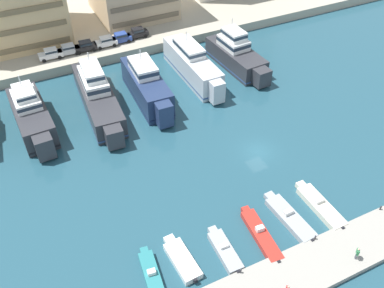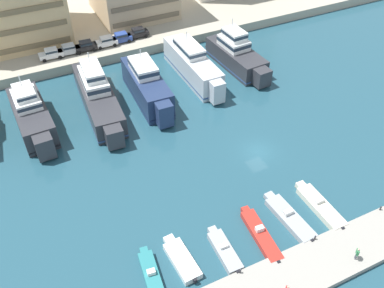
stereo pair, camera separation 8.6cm
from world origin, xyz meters
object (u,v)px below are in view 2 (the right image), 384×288
object	(u,v)px
yacht_charcoal_mid_right	(237,55)
motorboat_grey_mid_left	(224,250)
yacht_charcoal_mid_left	(32,116)
motorboat_white_left	(181,259)
motorboat_teal_far_left	(152,278)
car_black_mid_left	(85,46)
yacht_navy_center	(147,86)
car_white_center_left	(106,41)
yacht_charcoal_center_left	(98,95)
pedestrian_near_edge	(357,253)
car_white_far_left	(51,53)
yacht_silver_center_right	(193,65)
car_blue_center	(121,37)
motorboat_red_center_left	(261,235)
motorboat_cream_center_right	(320,206)
car_black_center_right	(138,32)
car_silver_left	(68,49)
motorboat_grey_center	(289,218)

from	to	relation	value
yacht_charcoal_mid_right	motorboat_grey_mid_left	bearing A→B (deg)	-122.20
yacht_charcoal_mid_left	motorboat_white_left	size ratio (longest dim) A/B	2.43
yacht_charcoal_mid_left	motorboat_teal_far_left	size ratio (longest dim) A/B	2.06
car_black_mid_left	yacht_charcoal_mid_right	bearing A→B (deg)	-30.92
yacht_charcoal_mid_right	motorboat_teal_far_left	xyz separation A→B (m)	(-29.30, -32.97, -1.89)
yacht_navy_center	car_white_center_left	distance (m)	16.53
yacht_charcoal_center_left	pedestrian_near_edge	bearing A→B (deg)	-66.98
motorboat_grey_mid_left	car_white_far_left	xyz separation A→B (m)	(-8.33, 47.11, 2.34)
motorboat_teal_far_left	yacht_silver_center_right	bearing A→B (deg)	57.86
yacht_charcoal_mid_left	car_blue_center	size ratio (longest dim) A/B	3.83
yacht_navy_center	motorboat_teal_far_left	xyz separation A→B (m)	(-11.49, -30.38, -2.09)
yacht_silver_center_right	motorboat_red_center_left	world-z (taller)	yacht_silver_center_right
motorboat_cream_center_right	car_white_center_left	distance (m)	48.20
car_black_center_right	pedestrian_near_edge	bearing A→B (deg)	-85.86
yacht_charcoal_center_left	motorboat_cream_center_right	world-z (taller)	yacht_charcoal_center_left
yacht_charcoal_mid_left	motorboat_cream_center_right	bearing A→B (deg)	-47.47
yacht_charcoal_center_left	yacht_charcoal_mid_left	bearing A→B (deg)	-175.92
yacht_charcoal_center_left	car_silver_left	xyz separation A→B (m)	(-0.70, 15.50, 0.34)
motorboat_teal_far_left	motorboat_grey_mid_left	bearing A→B (deg)	-1.98
yacht_navy_center	car_silver_left	distance (m)	18.58
yacht_silver_center_right	motorboat_grey_mid_left	xyz separation A→B (m)	(-12.48, -33.44, -1.95)
yacht_charcoal_mid_right	motorboat_grey_center	xyz separation A→B (m)	(-11.86, -32.60, -1.91)
yacht_silver_center_right	motorboat_teal_far_left	size ratio (longest dim) A/B	2.38
motorboat_grey_center	car_white_far_left	distance (m)	49.67
motorboat_grey_mid_left	car_blue_center	size ratio (longest dim) A/B	1.59
yacht_charcoal_center_left	car_white_far_left	distance (m)	15.84
yacht_charcoal_mid_left	car_white_far_left	distance (m)	17.26
yacht_charcoal_mid_left	motorboat_red_center_left	size ratio (longest dim) A/B	1.88
car_white_center_left	yacht_silver_center_right	bearing A→B (deg)	-51.54
motorboat_cream_center_right	motorboat_red_center_left	bearing A→B (deg)	-177.21
motorboat_grey_mid_left	car_black_center_right	bearing A→B (deg)	80.52
motorboat_teal_far_left	car_white_far_left	world-z (taller)	car_white_far_left
car_black_center_right	car_black_mid_left	bearing A→B (deg)	-176.04
yacht_silver_center_right	pedestrian_near_edge	world-z (taller)	yacht_silver_center_right
yacht_navy_center	motorboat_grey_center	xyz separation A→B (m)	(5.95, -30.01, -2.10)
yacht_charcoal_mid_right	car_silver_left	distance (m)	29.71
motorboat_grey_mid_left	pedestrian_near_edge	bearing A→B (deg)	-30.90
car_white_center_left	yacht_charcoal_mid_right	bearing A→B (deg)	-35.63
yacht_charcoal_mid_left	car_black_mid_left	xyz separation A→B (m)	(12.35, 16.11, 0.38)
yacht_charcoal_mid_right	motorboat_teal_far_left	size ratio (longest dim) A/B	2.10
motorboat_teal_far_left	pedestrian_near_edge	distance (m)	21.68
motorboat_cream_center_right	car_white_far_left	xyz separation A→B (m)	(-21.80, 46.65, 2.35)
motorboat_teal_far_left	motorboat_grey_mid_left	distance (m)	8.35
yacht_charcoal_mid_left	motorboat_grey_mid_left	distance (m)	34.32
yacht_charcoal_center_left	motorboat_red_center_left	xyz separation A→B (m)	(9.30, -31.70, -2.03)
yacht_silver_center_right	motorboat_grey_center	distance (m)	33.01
yacht_silver_center_right	pedestrian_near_edge	distance (m)	40.60
yacht_charcoal_mid_left	car_black_mid_left	bearing A→B (deg)	52.52
yacht_silver_center_right	motorboat_teal_far_left	xyz separation A→B (m)	(-20.83, -33.15, -1.96)
motorboat_grey_center	car_blue_center	bearing A→B (deg)	95.64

